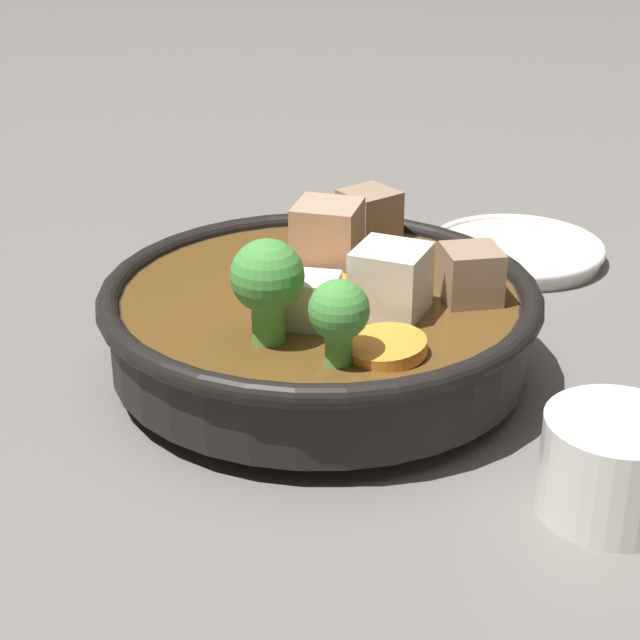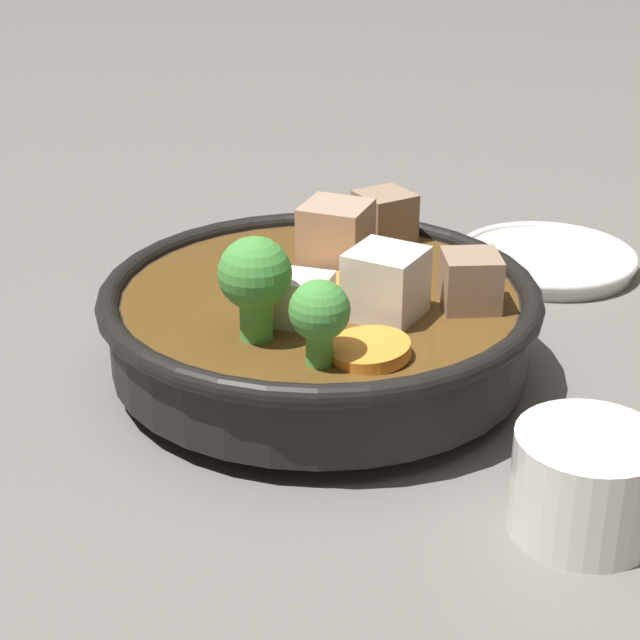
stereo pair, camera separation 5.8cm
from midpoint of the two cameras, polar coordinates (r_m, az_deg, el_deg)
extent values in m
plane|color=slate|center=(0.59, 2.79, -2.98)|extent=(3.00, 3.00, 0.00)
cylinder|color=black|center=(0.59, 2.80, -2.55)|extent=(0.12, 0.12, 0.01)
cylinder|color=black|center=(0.58, 2.85, -0.41)|extent=(0.23, 0.23, 0.04)
torus|color=black|center=(0.57, 2.89, 1.34)|extent=(0.24, 0.24, 0.01)
cylinder|color=brown|center=(0.58, 2.87, 0.37)|extent=(0.21, 0.21, 0.02)
cylinder|color=orange|center=(0.57, 2.14, 1.50)|extent=(0.06, 0.06, 0.01)
cylinder|color=orange|center=(0.51, 5.91, -1.68)|extent=(0.05, 0.05, 0.01)
cylinder|color=orange|center=(0.57, 4.74, 1.62)|extent=(0.05, 0.05, 0.01)
cylinder|color=#59B84C|center=(0.52, -0.25, 0.06)|extent=(0.02, 0.02, 0.02)
sphere|color=#47933D|center=(0.51, -0.25, 2.44)|extent=(0.04, 0.04, 0.04)
cylinder|color=#59B84C|center=(0.50, 3.32, -1.52)|extent=(0.01, 0.01, 0.02)
sphere|color=#47933D|center=(0.49, 3.37, 0.44)|extent=(0.03, 0.03, 0.03)
cube|color=silver|center=(0.54, 6.58, 1.90)|extent=(0.04, 0.04, 0.04)
cube|color=#9E7F66|center=(0.64, 6.05, 5.45)|extent=(0.04, 0.04, 0.03)
cube|color=silver|center=(0.53, 2.72, 0.96)|extent=(0.03, 0.03, 0.03)
cube|color=#9E7F66|center=(0.56, 10.97, 1.89)|extent=(0.04, 0.04, 0.03)
cube|color=tan|center=(0.60, 3.90, 4.51)|extent=(0.04, 0.04, 0.04)
cylinder|color=white|center=(0.75, 14.15, 3.01)|extent=(0.12, 0.12, 0.01)
torus|color=white|center=(0.75, 14.19, 3.36)|extent=(0.12, 0.12, 0.01)
cylinder|color=white|center=(0.48, 17.43, -8.39)|extent=(0.06, 0.06, 0.05)
cylinder|color=brown|center=(0.47, 17.65, -6.99)|extent=(0.05, 0.05, 0.00)
camera|label=1|loc=(0.03, -87.14, 1.35)|focal=60.00mm
camera|label=2|loc=(0.03, 92.86, -1.35)|focal=60.00mm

